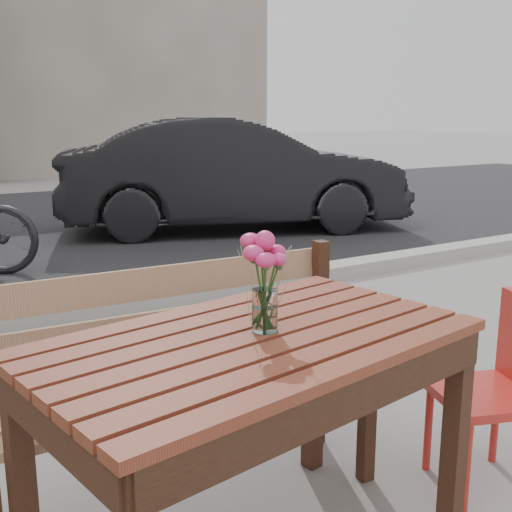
# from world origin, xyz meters

# --- Properties ---
(street) EXTENTS (30.00, 8.12, 0.12)m
(street) POSITION_xyz_m (0.00, 5.06, 0.03)
(street) COLOR black
(street) RESTS_ON ground
(main_table) EXTENTS (1.42, 0.96, 0.81)m
(main_table) POSITION_xyz_m (-0.16, 0.12, 0.68)
(main_table) COLOR brown
(main_table) RESTS_ON ground
(main_bench) EXTENTS (1.55, 0.53, 0.95)m
(main_bench) POSITION_xyz_m (-0.17, 0.65, 0.57)
(main_bench) COLOR #9E7151
(main_bench) RESTS_ON ground
(red_chair) EXTENTS (0.48, 0.48, 0.76)m
(red_chair) POSITION_xyz_m (0.93, 0.05, 0.44)
(red_chair) COLOR red
(red_chair) RESTS_ON ground
(main_vase) EXTENTS (0.17, 0.17, 0.31)m
(main_vase) POSITION_xyz_m (-0.11, 0.14, 1.00)
(main_vase) COLOR white
(main_vase) RESTS_ON main_table
(parked_car) EXTENTS (4.51, 2.84, 1.40)m
(parked_car) POSITION_xyz_m (2.91, 5.61, 0.70)
(parked_car) COLOR black
(parked_car) RESTS_ON ground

